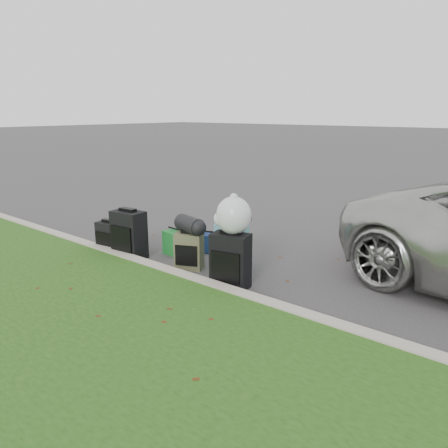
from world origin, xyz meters
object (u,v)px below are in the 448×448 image
Objects in this scene: suitcase_large_black_left at (129,235)px; suitcase_olive at (189,251)px; tote_navy at (206,243)px; tote_green at (175,242)px; suitcase_teal at (232,245)px; suitcase_small_black at (109,237)px; suitcase_large_black_right at (231,261)px.

suitcase_large_black_left is 1.39× the size of suitcase_olive.
tote_green is at bearing -151.44° from tote_navy.
suitcase_large_black_left is 1.26m from tote_navy.
suitcase_teal is at bearing 18.94° from suitcase_large_black_left.
tote_green reaches higher than tote_navy.
suitcase_teal is (1.99, 0.74, 0.08)m from suitcase_small_black.
tote_green is (0.90, 0.63, -0.06)m from suitcase_small_black.
suitcase_olive is (1.55, 0.28, 0.02)m from suitcase_small_black.
suitcase_large_black_right reaches higher than suitcase_olive.
suitcase_large_black_right is at bearing -3.78° from suitcase_large_black_left.
suitcase_small_black is 2.47m from suitcase_large_black_right.
suitcase_olive is 0.84m from tote_navy.
tote_green is at bearing 47.96° from suitcase_large_black_left.
suitcase_small_black is 1.58m from suitcase_olive.
suitcase_large_black_right is (2.00, 0.06, -0.01)m from suitcase_large_black_left.
suitcase_small_black reaches higher than tote_navy.
suitcase_small_black is 1.10m from tote_green.
suitcase_teal reaches higher than tote_green.
suitcase_small_black is 0.76× the size of suitcase_teal.
suitcase_large_black_left is at bearing -2.03° from suitcase_small_black.
suitcase_teal is 0.79m from suitcase_large_black_right.
tote_green is at bearing 162.81° from suitcase_teal.
tote_green is (-1.09, -0.11, -0.14)m from suitcase_teal.
suitcase_large_black_left reaches higher than suitcase_olive.
suitcase_teal is at bearing 114.00° from suitcase_large_black_right.
suitcase_teal is 1.74× the size of tote_green.
suitcase_large_black_right reaches higher than suitcase_small_black.
suitcase_large_black_right is (0.91, -0.17, 0.10)m from suitcase_olive.
tote_navy is (0.75, 0.99, -0.22)m from suitcase_large_black_left.
tote_navy is at bearing 89.03° from suitcase_olive.
suitcase_large_black_right is (2.46, 0.11, 0.11)m from suitcase_small_black.
suitcase_teal is at bearing 11.08° from tote_green.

